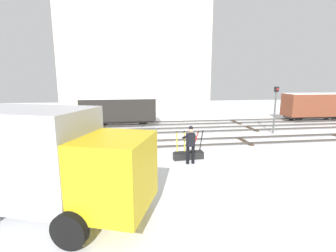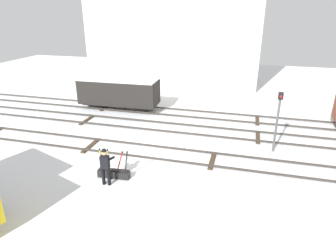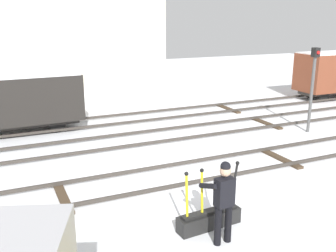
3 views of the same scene
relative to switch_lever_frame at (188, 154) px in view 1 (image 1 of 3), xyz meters
The scene contains 12 objects.
ground_plane 2.90m from the switch_lever_frame, 74.30° to the left, with size 60.00×60.00×0.00m, color white.
track_main_line 2.89m from the switch_lever_frame, 74.30° to the left, with size 44.00×1.94×0.18m.
track_siding_near 6.56m from the switch_lever_frame, 83.15° to the left, with size 44.00×1.94×0.18m.
track_siding_far 9.59m from the switch_lever_frame, 85.32° to the left, with size 44.00×1.94×0.18m.
switch_lever_frame is the anchor object (origin of this frame).
rail_worker 1.00m from the switch_lever_frame, 95.64° to the right, with size 0.57×0.71×1.80m.
delivery_truck 6.88m from the switch_lever_frame, 138.14° to the right, with size 5.76×3.88×3.11m.
signal_post 9.07m from the switch_lever_frame, 33.03° to the left, with size 0.24×0.32×3.39m.
apartment_building 21.11m from the switch_lever_frame, 95.98° to the left, with size 17.73×5.80×13.14m.
freight_car_near_switch 10.38m from the switch_lever_frame, 112.08° to the left, with size 6.16×2.29×2.38m.
freight_car_mid_siding 17.32m from the switch_lever_frame, 33.59° to the left, with size 5.75×2.04×2.62m.
perched_bird_roof_right 24.09m from the switch_lever_frame, 76.09° to the left, with size 0.25×0.27×0.13m.
Camera 1 is at (-3.45, -14.15, 3.89)m, focal length 26.18 mm.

